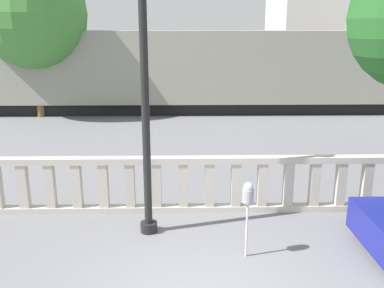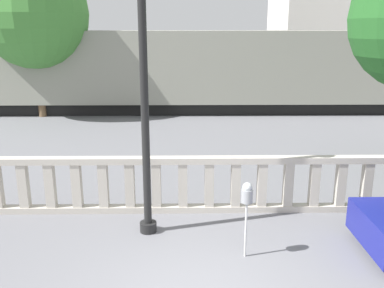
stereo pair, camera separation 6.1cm
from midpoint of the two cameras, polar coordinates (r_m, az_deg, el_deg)
The scene contains 7 objects.
balustrade at distance 9.46m, azimuth 0.73°, elevation -5.45°, with size 14.04×0.24×1.27m.
lamppost at distance 7.97m, azimuth -6.23°, elevation 9.04°, with size 0.34×0.34×5.89m.
parking_meter at distance 7.53m, azimuth 7.57°, elevation -7.01°, with size 0.20×0.20×1.41m.
train_near at distance 20.77m, azimuth -0.39°, elevation 9.86°, with size 22.24×2.81×4.43m.
train_far at distance 36.52m, azimuth 7.92°, elevation 11.83°, with size 19.95×2.95×4.09m.
building_block at distance 34.88m, azimuth 20.11°, elevation 16.94°, with size 10.38×7.42×11.01m.
tree_left at distance 20.59m, azimuth -20.31°, elevation 15.96°, with size 4.75×4.75×6.92m.
Camera 2 is at (-0.21, -5.52, 4.00)m, focal length 40.00 mm.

